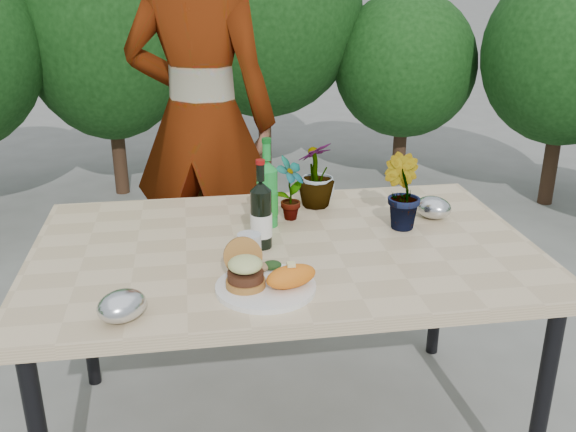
{
  "coord_description": "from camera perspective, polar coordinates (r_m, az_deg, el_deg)",
  "views": [
    {
      "loc": [
        -0.28,
        -1.87,
        1.59
      ],
      "look_at": [
        0.0,
        -0.08,
        0.88
      ],
      "focal_mm": 40.0,
      "sensor_mm": 36.0,
      "label": 1
    }
  ],
  "objects": [
    {
      "name": "wine_bottle",
      "position": [
        2.01,
        -2.4,
        0.03
      ],
      "size": [
        0.07,
        0.07,
        0.29
      ],
      "rotation": [
        0.0,
        0.0,
        -0.21
      ],
      "color": "black",
      "rests_on": "patio_table"
    },
    {
      "name": "seedling_right",
      "position": [
        2.36,
        2.5,
        3.7
      ],
      "size": [
        0.19,
        0.19,
        0.24
      ],
      "primitive_type": "imported",
      "rotation": [
        0.0,
        0.0,
        3.82
      ],
      "color": "#275D20",
      "rests_on": "patio_table"
    },
    {
      "name": "person",
      "position": [
        2.92,
        -7.71,
        8.39
      ],
      "size": [
        0.79,
        0.64,
        1.88
      ],
      "primitive_type": "imported",
      "rotation": [
        0.0,
        0.0,
        2.82
      ],
      "color": "#8F6347",
      "rests_on": "ground"
    },
    {
      "name": "shrub_hedge",
      "position": [
        3.66,
        -8.0,
        13.75
      ],
      "size": [
        6.81,
        5.07,
        2.15
      ],
      "color": "#382316",
      "rests_on": "ground"
    },
    {
      "name": "foil_packet_right",
      "position": [
        2.33,
        12.77,
        0.75
      ],
      "size": [
        0.17,
        0.17,
        0.08
      ],
      "primitive_type": "ellipsoid",
      "rotation": [
        0.0,
        0.0,
        2.26
      ],
      "color": "silver",
      "rests_on": "patio_table"
    },
    {
      "name": "sparkling_water",
      "position": [
        2.18,
        -1.87,
        1.93
      ],
      "size": [
        0.07,
        0.07,
        0.31
      ],
      "rotation": [
        0.0,
        0.0,
        -0.24
      ],
      "color": "#1A8F31",
      "rests_on": "patio_table"
    },
    {
      "name": "patio_table",
      "position": [
        2.09,
        -0.34,
        -3.99
      ],
      "size": [
        1.6,
        1.0,
        0.75
      ],
      "color": "#D4B88D",
      "rests_on": "ground"
    },
    {
      "name": "seedling_mid",
      "position": [
        2.19,
        10.03,
        2.1
      ],
      "size": [
        0.17,
        0.18,
        0.25
      ],
      "primitive_type": "imported",
      "rotation": [
        0.0,
        0.0,
        2.09
      ],
      "color": "#29541D",
      "rests_on": "patio_table"
    },
    {
      "name": "burger_stack",
      "position": [
        1.77,
        -3.86,
        -4.67
      ],
      "size": [
        0.11,
        0.16,
        0.11
      ],
      "color": "#B7722D",
      "rests_on": "dinner_plate"
    },
    {
      "name": "seedling_left",
      "position": [
        2.23,
        0.18,
        2.43
      ],
      "size": [
        0.14,
        0.14,
        0.23
      ],
      "primitive_type": "imported",
      "rotation": [
        0.0,
        0.0,
        0.7
      ],
      "color": "#2E5C1F",
      "rests_on": "patio_table"
    },
    {
      "name": "ground",
      "position": [
        2.47,
        -0.3,
        -18.66
      ],
      "size": [
        80.0,
        80.0,
        0.0
      ],
      "primitive_type": "plane",
      "color": "slate",
      "rests_on": "ground"
    },
    {
      "name": "sweet_potato",
      "position": [
        1.76,
        0.28,
        -5.39
      ],
      "size": [
        0.17,
        0.12,
        0.06
      ],
      "primitive_type": "ellipsoid",
      "rotation": [
        0.0,
        0.0,
        0.35
      ],
      "color": "orange",
      "rests_on": "dinner_plate"
    },
    {
      "name": "grilled_veg",
      "position": [
        1.86,
        -1.82,
        -4.45
      ],
      "size": [
        0.08,
        0.05,
        0.03
      ],
      "color": "olive",
      "rests_on": "dinner_plate"
    },
    {
      "name": "foil_packet_left",
      "position": [
        1.68,
        -14.56,
        -7.73
      ],
      "size": [
        0.17,
        0.17,
        0.08
      ],
      "primitive_type": "ellipsoid",
      "rotation": [
        0.0,
        0.0,
        0.72
      ],
      "color": "silver",
      "rests_on": "patio_table"
    },
    {
      "name": "blue_bowl",
      "position": [
        2.41,
        2.63,
        2.33
      ],
      "size": [
        0.17,
        0.17,
        0.1
      ],
      "primitive_type": "imported",
      "rotation": [
        0.0,
        0.0,
        -0.38
      ],
      "color": "silver",
      "rests_on": "patio_table"
    },
    {
      "name": "plastic_cup",
      "position": [
        1.92,
        -3.45,
        -2.95
      ],
      "size": [
        0.07,
        0.07,
        0.09
      ],
      "primitive_type": "cylinder",
      "color": "silver",
      "rests_on": "patio_table"
    },
    {
      "name": "dinner_plate",
      "position": [
        1.79,
        -2.0,
        -6.35
      ],
      "size": [
        0.28,
        0.28,
        0.01
      ],
      "primitive_type": "cylinder",
      "color": "white",
      "rests_on": "patio_table"
    }
  ]
}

